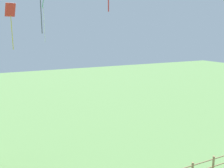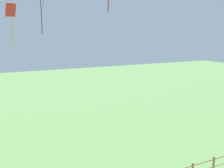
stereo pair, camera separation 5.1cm
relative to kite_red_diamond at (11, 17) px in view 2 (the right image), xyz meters
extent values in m
cylinder|color=#9E7F56|center=(10.41, -9.85, -9.39)|extent=(0.14, 0.14, 1.30)
cube|color=red|center=(0.00, 0.00, 0.48)|extent=(0.80, 0.58, 0.93)
cylinder|color=yellow|center=(0.00, 0.00, -1.14)|extent=(0.05, 0.05, 2.45)
cube|color=green|center=(2.24, -0.56, 1.05)|extent=(0.29, 0.56, 0.72)
cylinder|color=white|center=(2.24, -0.56, -0.54)|extent=(0.05, 0.05, 2.59)
cylinder|color=#4C4C51|center=(1.19, -4.98, -0.13)|extent=(0.05, 0.05, 2.13)
camera|label=1|loc=(-1.76, -19.90, -1.23)|focal=40.00mm
camera|label=2|loc=(-1.71, -19.93, -1.23)|focal=40.00mm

